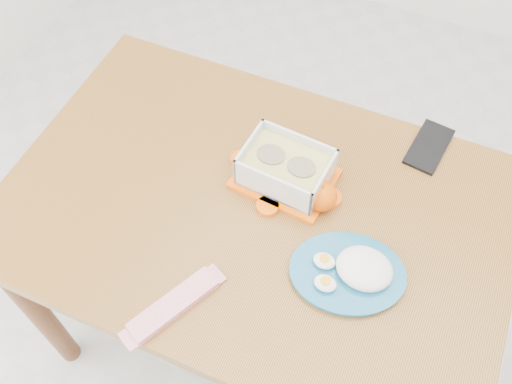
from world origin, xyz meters
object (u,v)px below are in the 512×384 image
at_px(rice_plate, 353,271).
at_px(smartphone, 429,147).
at_px(food_container, 286,168).
at_px(orange_fruit, 321,196).
at_px(dining_table, 256,229).

height_order(rice_plate, smartphone, rice_plate).
height_order(food_container, orange_fruit, food_container).
height_order(dining_table, orange_fruit, orange_fruit).
bearing_deg(orange_fruit, smartphone, 55.29).
relative_size(dining_table, orange_fruit, 16.54).
height_order(orange_fruit, smartphone, orange_fruit).
distance_m(food_container, orange_fruit, 0.11).
height_order(food_container, smartphone, food_container).
bearing_deg(food_container, dining_table, -104.35).
distance_m(orange_fruit, rice_plate, 0.19).
bearing_deg(rice_plate, dining_table, 146.52).
xyz_separation_m(rice_plate, smartphone, (0.06, 0.41, -0.02)).
xyz_separation_m(dining_table, smartphone, (0.32, 0.33, 0.11)).
height_order(orange_fruit, rice_plate, orange_fruit).
bearing_deg(smartphone, orange_fruit, -118.13).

